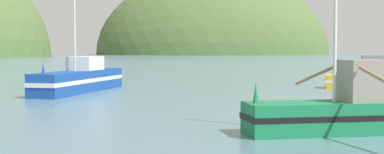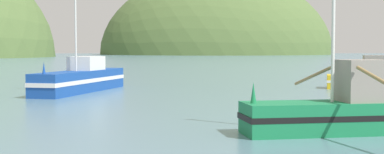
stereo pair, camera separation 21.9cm
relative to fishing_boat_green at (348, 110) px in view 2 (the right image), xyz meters
name	(u,v)px [view 2 (the right image)]	position (x,y,z in m)	size (l,w,h in m)	color
hill_mid_right	(216,54)	(15.63, 234.90, -0.80)	(108.37, 86.70, 76.66)	#516B38
fishing_boat_green	(348,110)	(0.00, 0.00, 0.00)	(7.30, 9.42, 7.14)	#197A47
fishing_boat_blue	(82,79)	(-11.97, 18.08, 0.06)	(4.79, 10.90, 7.28)	#19479E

